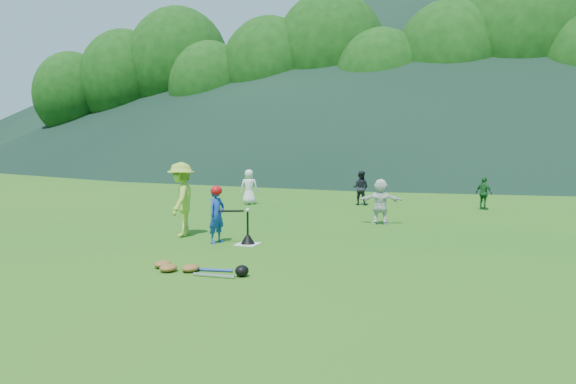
% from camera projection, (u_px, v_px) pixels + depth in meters
% --- Properties ---
extents(ground, '(120.00, 120.00, 0.00)m').
position_uv_depth(ground, '(248.00, 245.00, 11.81)').
color(ground, '#1D6116').
rests_on(ground, ground).
extents(home_plate, '(0.45, 0.45, 0.02)m').
position_uv_depth(home_plate, '(248.00, 244.00, 11.81)').
color(home_plate, silver).
rests_on(home_plate, ground).
extents(baseball, '(0.08, 0.08, 0.08)m').
position_uv_depth(baseball, '(248.00, 210.00, 11.74)').
color(baseball, white).
rests_on(baseball, batting_tee).
extents(batter_child, '(0.39, 0.50, 1.20)m').
position_uv_depth(batter_child, '(217.00, 215.00, 11.96)').
color(batter_child, '#163C9A').
rests_on(batter_child, ground).
extents(adult_coach, '(0.93, 1.23, 1.69)m').
position_uv_depth(adult_coach, '(181.00, 199.00, 12.84)').
color(adult_coach, '#9DC339').
rests_on(adult_coach, ground).
extents(fielder_a, '(0.69, 0.56, 1.21)m').
position_uv_depth(fielder_a, '(249.00, 187.00, 19.27)').
color(fielder_a, silver).
rests_on(fielder_a, ground).
extents(fielder_b, '(0.61, 0.50, 1.17)m').
position_uv_depth(fielder_b, '(361.00, 188.00, 19.10)').
color(fielder_b, black).
rests_on(fielder_b, ground).
extents(fielder_c, '(0.64, 0.58, 1.05)m').
position_uv_depth(fielder_c, '(484.00, 193.00, 17.77)').
color(fielder_c, '#1B5A25').
rests_on(fielder_c, ground).
extents(fielder_d, '(1.15, 0.51, 1.20)m').
position_uv_depth(fielder_d, '(381.00, 202.00, 14.64)').
color(fielder_d, white).
rests_on(fielder_d, ground).
extents(batting_tee, '(0.30, 0.30, 0.68)m').
position_uv_depth(batting_tee, '(248.00, 239.00, 11.80)').
color(batting_tee, black).
rests_on(batting_tee, home_plate).
extents(batter_gear, '(0.73, 0.26, 0.56)m').
position_uv_depth(batter_gear, '(217.00, 192.00, 11.91)').
color(batter_gear, red).
rests_on(batter_gear, ground).
extents(equipment_pile, '(1.80, 0.56, 0.19)m').
position_uv_depth(equipment_pile, '(190.00, 268.00, 9.35)').
color(equipment_pile, olive).
rests_on(equipment_pile, ground).
extents(outfield_fence, '(70.07, 0.08, 1.33)m').
position_uv_depth(outfield_fence, '(416.00, 163.00, 37.98)').
color(outfield_fence, gray).
rests_on(outfield_fence, ground).
extents(tree_line, '(70.04, 11.40, 14.82)m').
position_uv_depth(tree_line, '(430.00, 62.00, 42.69)').
color(tree_line, '#382314').
rests_on(tree_line, ground).
extents(distant_hills, '(155.00, 140.00, 32.00)m').
position_uv_depth(distant_hills, '(411.00, 61.00, 89.68)').
color(distant_hills, black).
rests_on(distant_hills, ground).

